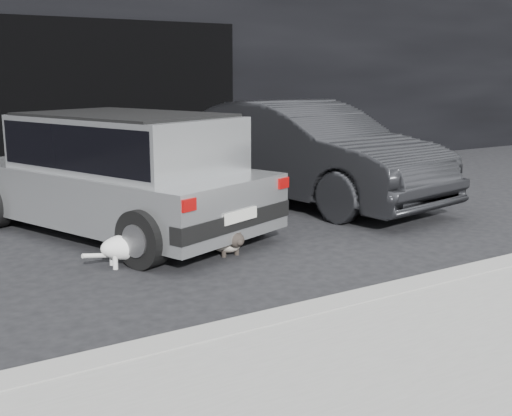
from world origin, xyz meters
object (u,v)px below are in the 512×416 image
second_car (304,152)px  cat_white (136,244)px  cat_siamese (225,240)px  silver_hatchback (120,168)px

second_car → cat_white: size_ratio=4.92×
cat_siamese → cat_white: bearing=-5.4°
cat_white → cat_siamese: bearing=91.2°
silver_hatchback → cat_white: 1.42m
cat_siamese → cat_white: cat_white is taller
silver_hatchback → second_car: (2.79, 0.34, -0.04)m
silver_hatchback → second_car: second_car is taller
second_car → silver_hatchback: bearing=177.0°
cat_white → silver_hatchback: bearing=172.9°
silver_hatchback → cat_siamese: bearing=-88.2°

